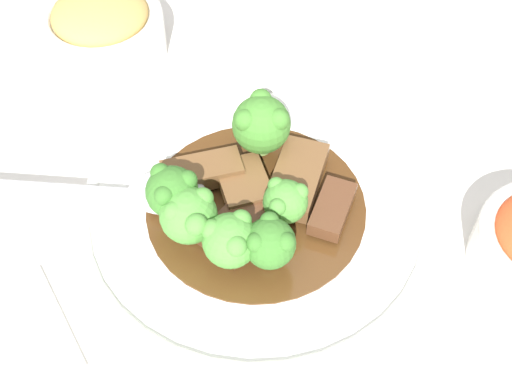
% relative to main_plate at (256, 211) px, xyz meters
% --- Properties ---
extents(ground_plane, '(4.00, 4.00, 0.00)m').
position_rel_main_plate_xyz_m(ground_plane, '(0.00, 0.00, -0.01)').
color(ground_plane, silver).
extents(main_plate, '(0.28, 0.28, 0.02)m').
position_rel_main_plate_xyz_m(main_plate, '(0.00, 0.00, 0.00)').
color(main_plate, white).
rests_on(main_plate, ground_plane).
extents(beef_strip_0, '(0.07, 0.04, 0.02)m').
position_rel_main_plate_xyz_m(beef_strip_0, '(0.02, -0.04, 0.02)').
color(beef_strip_0, brown).
rests_on(beef_strip_0, main_plate).
extents(beef_strip_1, '(0.05, 0.05, 0.01)m').
position_rel_main_plate_xyz_m(beef_strip_1, '(-0.04, 0.04, 0.02)').
color(beef_strip_1, '#56331E').
rests_on(beef_strip_1, main_plate).
extents(beef_strip_2, '(0.08, 0.06, 0.01)m').
position_rel_main_plate_xyz_m(beef_strip_2, '(0.02, 0.01, 0.01)').
color(beef_strip_2, '#56331E').
rests_on(beef_strip_2, main_plate).
extents(beef_strip_3, '(0.08, 0.07, 0.01)m').
position_rel_main_plate_xyz_m(beef_strip_3, '(-0.04, -0.00, 0.02)').
color(beef_strip_3, brown).
rests_on(beef_strip_3, main_plate).
extents(beef_strip_4, '(0.05, 0.05, 0.01)m').
position_rel_main_plate_xyz_m(beef_strip_4, '(-0.00, -0.02, 0.01)').
color(beef_strip_4, brown).
rests_on(beef_strip_4, main_plate).
extents(broccoli_floret_0, '(0.04, 0.04, 0.04)m').
position_rel_main_plate_xyz_m(broccoli_floret_0, '(0.02, 0.05, 0.03)').
color(broccoli_floret_0, '#7FA84C').
rests_on(broccoli_floret_0, main_plate).
extents(broccoli_floret_1, '(0.03, 0.03, 0.04)m').
position_rel_main_plate_xyz_m(broccoli_floret_1, '(-0.01, 0.02, 0.03)').
color(broccoli_floret_1, '#7FA84C').
rests_on(broccoli_floret_1, main_plate).
extents(broccoli_floret_2, '(0.04, 0.04, 0.05)m').
position_rel_main_plate_xyz_m(broccoli_floret_2, '(0.06, 0.00, 0.04)').
color(broccoli_floret_2, '#7FA84C').
rests_on(broccoli_floret_2, main_plate).
extents(broccoli_floret_3, '(0.05, 0.05, 0.05)m').
position_rel_main_plate_xyz_m(broccoli_floret_3, '(-0.03, -0.05, 0.04)').
color(broccoli_floret_3, '#7FA84C').
rests_on(broccoli_floret_3, main_plate).
extents(broccoli_floret_4, '(0.04, 0.04, 0.05)m').
position_rel_main_plate_xyz_m(broccoli_floret_4, '(0.06, -0.02, 0.04)').
color(broccoli_floret_4, '#8EB756').
rests_on(broccoli_floret_4, main_plate).
extents(broccoli_floret_5, '(0.04, 0.04, 0.04)m').
position_rel_main_plate_xyz_m(broccoli_floret_5, '(0.04, 0.03, 0.03)').
color(broccoli_floret_5, '#7FA84C').
rests_on(broccoli_floret_5, main_plate).
extents(serving_spoon, '(0.21, 0.16, 0.01)m').
position_rel_main_plate_xyz_m(serving_spoon, '(0.07, -0.05, 0.02)').
color(serving_spoon, silver).
rests_on(serving_spoon, main_plate).
extents(side_bowl_appetizer, '(0.11, 0.11, 0.06)m').
position_rel_main_plate_xyz_m(side_bowl_appetizer, '(0.02, -0.24, 0.02)').
color(side_bowl_appetizer, white).
rests_on(side_bowl_appetizer, ground_plane).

